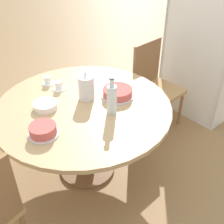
# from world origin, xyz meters

# --- Properties ---
(ground_plane) EXTENTS (14.00, 14.00, 0.00)m
(ground_plane) POSITION_xyz_m (0.00, 0.00, 0.00)
(ground_plane) COLOR #937047
(dining_table) EXTENTS (1.41, 1.41, 0.72)m
(dining_table) POSITION_xyz_m (0.00, 0.00, 0.59)
(dining_table) COLOR brown
(dining_table) RESTS_ON ground_plane
(chair_b) EXTENTS (0.44, 0.44, 0.92)m
(chair_b) POSITION_xyz_m (-0.12, 1.00, 0.49)
(chair_b) COLOR olive
(chair_b) RESTS_ON ground_plane
(bookshelf) EXTENTS (0.81, 0.28, 1.61)m
(bookshelf) POSITION_xyz_m (0.02, 1.49, 0.75)
(bookshelf) COLOR silver
(bookshelf) RESTS_ON ground_plane
(coffee_pot) EXTENTS (0.13, 0.13, 0.24)m
(coffee_pot) POSITION_xyz_m (-0.06, 0.08, 0.83)
(coffee_pot) COLOR silver
(coffee_pot) RESTS_ON dining_table
(water_bottle) EXTENTS (0.08, 0.08, 0.30)m
(water_bottle) POSITION_xyz_m (0.22, 0.11, 0.84)
(water_bottle) COLOR silver
(water_bottle) RESTS_ON dining_table
(cake_main) EXTENTS (0.27, 0.27, 0.07)m
(cake_main) POSITION_xyz_m (0.08, 0.30, 0.75)
(cake_main) COLOR silver
(cake_main) RESTS_ON dining_table
(cake_second) EXTENTS (0.21, 0.21, 0.08)m
(cake_second) POSITION_xyz_m (0.13, -0.42, 0.75)
(cake_second) COLOR silver
(cake_second) RESTS_ON dining_table
(cup_a) EXTENTS (0.11, 0.11, 0.07)m
(cup_a) POSITION_xyz_m (-0.48, -0.04, 0.75)
(cup_a) COLOR white
(cup_a) RESTS_ON dining_table
(cup_b) EXTENTS (0.11, 0.11, 0.07)m
(cup_b) POSITION_xyz_m (-0.33, -0.02, 0.75)
(cup_b) COLOR white
(cup_b) RESTS_ON dining_table
(plate_stack) EXTENTS (0.19, 0.19, 0.05)m
(plate_stack) POSITION_xyz_m (-0.15, -0.25, 0.74)
(plate_stack) COLOR white
(plate_stack) RESTS_ON dining_table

